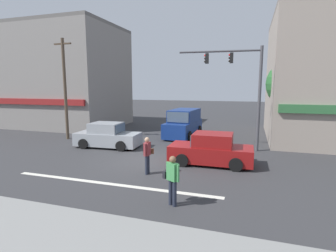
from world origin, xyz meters
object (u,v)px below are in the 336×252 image
pedestrian_foreground_with_bag (172,177)px  pedestrian_mid_crossing (147,153)px  utility_pole_far_right (296,85)px  sedan_crossing_rightbound (211,150)px  van_parked_curbside (184,124)px  utility_pole_near_left (65,88)px  sedan_approaching_near (108,136)px  traffic_light_mast (243,81)px  street_tree (291,84)px

pedestrian_foreground_with_bag → pedestrian_mid_crossing: bearing=126.1°
utility_pole_far_right → sedan_crossing_rightbound: 10.89m
van_parked_curbside → pedestrian_mid_crossing: van_parked_curbside is taller
sedan_crossing_rightbound → pedestrian_mid_crossing: (-2.48, -2.34, 0.24)m
van_parked_curbside → utility_pole_near_left: bearing=-155.7°
van_parked_curbside → sedan_approaching_near: (-3.75, -5.07, -0.29)m
traffic_light_mast → sedan_crossing_rightbound: bearing=-110.2°
street_tree → sedan_approaching_near: (-11.28, -5.41, -3.34)m
sedan_crossing_rightbound → van_parked_curbside: (-3.16, 6.83, 0.29)m
traffic_light_mast → pedestrian_mid_crossing: bearing=-122.8°
pedestrian_mid_crossing → street_tree: bearing=54.2°
utility_pole_far_right → traffic_light_mast: bearing=-123.0°
street_tree → traffic_light_mast: (-3.09, -3.67, 0.12)m
pedestrian_mid_crossing → pedestrian_foreground_with_bag: bearing=-53.9°
utility_pole_far_right → pedestrian_foreground_with_bag: utility_pole_far_right is taller
utility_pole_far_right → street_tree: bearing=-105.9°
van_parked_curbside → sedan_approaching_near: bearing=-126.5°
utility_pole_near_left → traffic_light_mast: 12.46m
utility_pole_far_right → traffic_light_mast: 6.71m
pedestrian_foreground_with_bag → pedestrian_mid_crossing: 3.32m
street_tree → van_parked_curbside: size_ratio=1.22×
sedan_approaching_near → pedestrian_mid_crossing: bearing=-42.8°
utility_pole_near_left → van_parked_curbside: (8.01, 3.61, -2.79)m
street_tree → van_parked_curbside: bearing=-177.4°
traffic_light_mast → pedestrian_mid_crossing: 7.66m
traffic_light_mast → sedan_crossing_rightbound: size_ratio=1.50×
street_tree → pedestrian_mid_crossing: street_tree is taller
utility_pole_far_right → van_parked_curbside: size_ratio=1.65×
pedestrian_foreground_with_bag → sedan_crossing_rightbound: bearing=84.1°
van_parked_curbside → pedestrian_foreground_with_bag: size_ratio=2.82×
utility_pole_far_right → pedestrian_foreground_with_bag: 15.48m
utility_pole_far_right → sedan_approaching_near: (-11.84, -7.37, -3.32)m
traffic_light_mast → sedan_approaching_near: size_ratio=1.48×
van_parked_curbside → sedan_crossing_rightbound: bearing=-65.2°
traffic_light_mast → sedan_approaching_near: 9.06m
utility_pole_far_right → sedan_crossing_rightbound: (-4.93, -9.12, -3.32)m
sedan_approaching_near → pedestrian_mid_crossing: pedestrian_mid_crossing is taller
street_tree → sedan_crossing_rightbound: (-4.37, -7.17, -3.34)m
sedan_crossing_rightbound → van_parked_curbside: size_ratio=0.88×
sedan_approaching_near → pedestrian_foreground_with_bag: pedestrian_foreground_with_bag is taller
sedan_approaching_near → street_tree: bearing=25.6°
sedan_crossing_rightbound → pedestrian_mid_crossing: 3.42m
van_parked_curbside → pedestrian_foreground_with_bag: bearing=-77.5°
utility_pole_near_left → van_parked_curbside: 9.22m
pedestrian_foreground_with_bag → street_tree: bearing=68.1°
pedestrian_foreground_with_bag → sedan_approaching_near: bearing=133.3°
utility_pole_far_right → sedan_approaching_near: size_ratio=1.85×
street_tree → utility_pole_near_left: size_ratio=0.79×
van_parked_curbside → street_tree: bearing=2.6°
sedan_crossing_rightbound → sedan_approaching_near: size_ratio=0.99×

